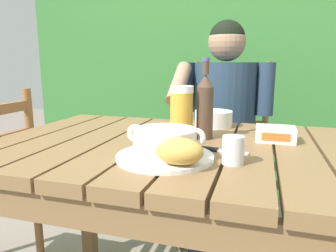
{
  "coord_description": "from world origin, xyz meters",
  "views": [
    {
      "loc": [
        0.28,
        -0.95,
        1.03
      ],
      "look_at": [
        0.02,
        -0.08,
        0.84
      ],
      "focal_mm": 33.39,
      "sensor_mm": 36.0,
      "label": 1
    }
  ],
  "objects": [
    {
      "name": "butter_tub",
      "position": [
        0.33,
        0.11,
        0.8
      ],
      "size": [
        0.12,
        0.1,
        0.05
      ],
      "color": "white",
      "rests_on": "dining_table"
    },
    {
      "name": "water_glass_small",
      "position": [
        0.22,
        -0.17,
        0.81
      ],
      "size": [
        0.06,
        0.06,
        0.07
      ],
      "color": "silver",
      "rests_on": "dining_table"
    },
    {
      "name": "diner_bowl",
      "position": [
        0.1,
        0.3,
        0.81
      ],
      "size": [
        0.15,
        0.15,
        0.06
      ],
      "color": "white",
      "rests_on": "dining_table"
    },
    {
      "name": "hedge_backdrop",
      "position": [
        -0.01,
        1.75,
        1.04
      ],
      "size": [
        3.22,
        0.87,
        2.59
      ],
      "color": "#346F32",
      "rests_on": "ground_plane"
    },
    {
      "name": "table_knife",
      "position": [
        0.17,
        -0.07,
        0.78
      ],
      "size": [
        0.15,
        0.03,
        0.01
      ],
      "color": "silver",
      "rests_on": "dining_table"
    },
    {
      "name": "dining_table",
      "position": [
        -0.0,
        0.0,
        0.67
      ],
      "size": [
        1.17,
        0.82,
        0.77
      ],
      "color": "brown",
      "rests_on": "ground_plane"
    },
    {
      "name": "beer_glass",
      "position": [
        0.03,
        0.05,
        0.87
      ],
      "size": [
        0.08,
        0.08,
        0.18
      ],
      "color": "gold",
      "rests_on": "dining_table"
    },
    {
      "name": "beer_bottle",
      "position": [
        0.1,
        0.08,
        0.89
      ],
      "size": [
        0.06,
        0.06,
        0.27
      ],
      "color": "#4A3528",
      "rests_on": "dining_table"
    },
    {
      "name": "bread_roll",
      "position": [
        0.1,
        -0.25,
        0.82
      ],
      "size": [
        0.12,
        0.09,
        0.06
      ],
      "color": "gold",
      "rests_on": "serving_plate"
    },
    {
      "name": "person_eating",
      "position": [
        0.1,
        0.65,
        0.73
      ],
      "size": [
        0.48,
        0.47,
        1.24
      ],
      "color": "#25394F",
      "rests_on": "ground_plane"
    },
    {
      "name": "chair_near_diner",
      "position": [
        0.1,
        0.85,
        0.5
      ],
      "size": [
        0.46,
        0.42,
        1.04
      ],
      "color": "olive",
      "rests_on": "ground_plane"
    },
    {
      "name": "serving_plate",
      "position": [
        0.04,
        -0.18,
        0.78
      ],
      "size": [
        0.26,
        0.26,
        0.01
      ],
      "color": "white",
      "rests_on": "dining_table"
    },
    {
      "name": "soup_bowl",
      "position": [
        0.04,
        -0.18,
        0.82
      ],
      "size": [
        0.22,
        0.17,
        0.08
      ],
      "color": "white",
      "rests_on": "serving_plate"
    }
  ]
}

